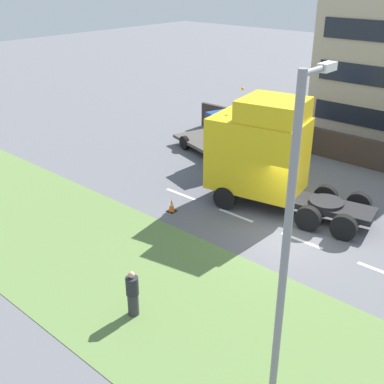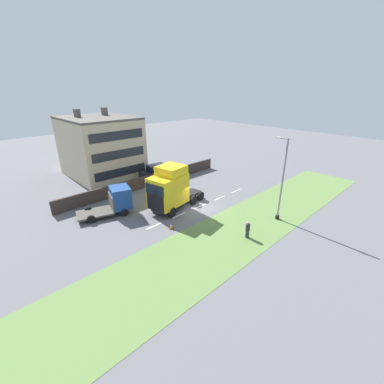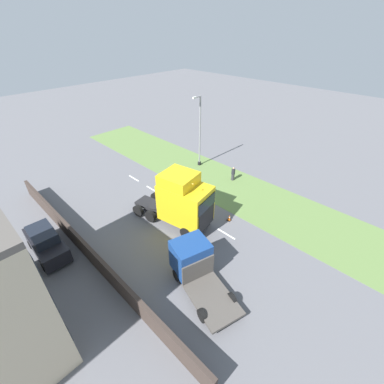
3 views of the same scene
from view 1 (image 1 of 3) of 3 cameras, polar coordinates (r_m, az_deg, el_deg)
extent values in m
plane|color=slate|center=(19.58, 11.08, -4.99)|extent=(120.00, 120.00, 0.00)
cube|color=#607F42|center=(15.50, -0.85, -13.44)|extent=(7.00, 44.00, 0.01)
cube|color=white|center=(18.30, 21.65, -8.79)|extent=(0.16, 1.80, 0.00)
cube|color=white|center=(19.30, 12.86, -5.64)|extent=(0.16, 1.80, 0.00)
cube|color=white|center=(20.75, 5.20, -2.76)|extent=(0.16, 1.80, 0.00)
cube|color=white|center=(22.57, -1.32, -0.26)|extent=(0.16, 1.80, 0.00)
cube|color=#382D28|center=(26.81, 21.29, 3.97)|extent=(0.25, 24.00, 1.55)
cube|color=#1E232D|center=(30.33, 20.68, 8.10)|extent=(0.08, 7.44, 1.14)
cube|color=#1E232D|center=(29.78, 21.39, 12.56)|extent=(0.08, 7.44, 1.14)
cube|color=black|center=(21.15, 11.46, -0.62)|extent=(2.69, 7.26, 0.24)
cube|color=gold|center=(21.02, 7.76, 4.52)|extent=(3.25, 4.32, 3.15)
cube|color=black|center=(22.06, 2.93, 3.80)|extent=(2.17, 0.46, 1.76)
cube|color=black|center=(21.59, 3.01, 7.23)|extent=(2.30, 0.48, 1.01)
cube|color=gold|center=(20.19, 9.64, 9.58)|extent=(2.87, 2.95, 0.90)
sphere|color=orange|center=(21.37, 6.01, 12.09)|extent=(0.14, 0.14, 0.14)
cylinder|color=black|center=(20.67, 15.65, -1.15)|extent=(1.65, 1.65, 0.12)
cylinder|color=black|center=(21.08, 3.95, -0.68)|extent=(0.50, 1.08, 1.04)
cylinder|color=black|center=(23.04, 6.68, 1.53)|extent=(0.50, 1.08, 1.04)
cylinder|color=black|center=(19.87, 13.58, -3.07)|extent=(0.50, 1.08, 1.04)
cylinder|color=black|center=(21.94, 15.56, -0.52)|extent=(0.50, 1.08, 1.04)
cylinder|color=black|center=(19.57, 17.52, -4.03)|extent=(0.50, 1.08, 1.04)
cylinder|color=black|center=(21.67, 19.15, -1.35)|extent=(0.50, 1.08, 1.04)
cube|color=navy|center=(25.77, 4.86, 6.96)|extent=(2.72, 2.45, 2.21)
cube|color=black|center=(24.92, 6.22, 7.33)|extent=(1.94, 0.61, 0.79)
cube|color=#4C4742|center=(28.23, 1.53, 6.11)|extent=(3.18, 3.99, 0.18)
cube|color=#4C4742|center=(26.63, 3.57, 6.85)|extent=(2.22, 0.74, 1.54)
cylinder|color=black|center=(26.81, 6.59, 4.71)|extent=(0.46, 0.84, 0.80)
cylinder|color=black|center=(25.62, 2.84, 3.86)|extent=(0.46, 0.84, 0.80)
cylinder|color=black|center=(29.24, 2.69, 6.59)|extent=(0.46, 0.84, 0.80)
cylinder|color=black|center=(28.15, -0.89, 5.87)|extent=(0.46, 0.84, 0.80)
cylinder|color=gray|center=(10.26, 10.86, -8.60)|extent=(0.17, 0.17, 8.08)
cylinder|color=gray|center=(9.15, 14.41, 13.79)|extent=(0.90, 0.12, 0.12)
cube|color=silver|center=(9.54, 15.72, 14.09)|extent=(0.44, 0.20, 0.16)
cylinder|color=#333338|center=(15.11, -6.97, -13.06)|extent=(0.34, 0.34, 0.75)
cylinder|color=#26262D|center=(14.70, -7.11, -11.00)|extent=(0.39, 0.39, 0.59)
sphere|color=tan|center=(14.47, -7.19, -9.72)|extent=(0.20, 0.20, 0.20)
cube|color=black|center=(21.02, -2.43, -2.26)|extent=(0.36, 0.36, 0.03)
cone|color=orange|center=(20.89, -2.44, -1.55)|extent=(0.28, 0.28, 0.55)
cylinder|color=white|center=(20.87, -2.44, -1.48)|extent=(0.17, 0.17, 0.07)
camera|label=2|loc=(26.34, -59.87, 19.51)|focal=24.00mm
camera|label=3|loc=(36.35, 2.92, 32.54)|focal=24.00mm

